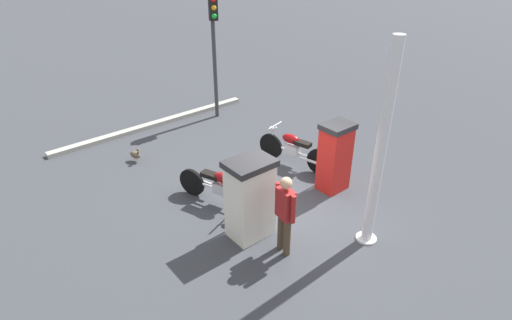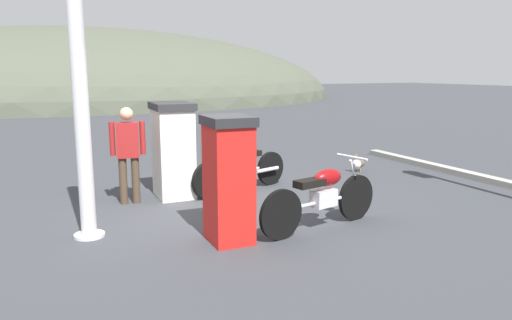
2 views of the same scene
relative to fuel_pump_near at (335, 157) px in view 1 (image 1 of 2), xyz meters
The scene contains 10 objects.
ground_plane 1.52m from the fuel_pump_near, 79.36° to the left, with size 120.00×120.00×0.00m, color #383A3F.
fuel_pump_near is the anchor object (origin of this frame).
fuel_pump_far 2.51m from the fuel_pump_near, 90.01° to the left, with size 0.73×0.91×1.64m.
motorcycle_near_pump 1.40m from the fuel_pump_near, ahead, with size 2.09×0.64×0.98m.
motorcycle_far_pump 2.63m from the fuel_pump_near, 63.24° to the left, with size 2.08×0.84×0.96m.
attendant_person 2.52m from the fuel_pump_near, 108.47° to the left, with size 0.58×0.26×1.60m.
wandering_duck 5.09m from the fuel_pump_near, 33.56° to the left, with size 0.41×0.26×0.41m.
roadside_traffic_light 5.50m from the fuel_pump_near, ahead, with size 0.40×0.30×3.74m.
canopy_support_pole 2.15m from the fuel_pump_near, 149.84° to the left, with size 0.40×0.40×3.90m.
road_edge_kerb 6.09m from the fuel_pump_near, 12.01° to the left, with size 0.33×6.44×0.12m.
Camera 1 is at (-5.12, 5.46, 5.20)m, focal length 28.89 mm.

